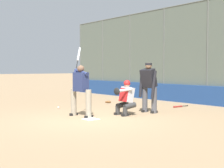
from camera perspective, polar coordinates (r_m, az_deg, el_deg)
name	(u,v)px	position (r m, az deg, el deg)	size (l,w,h in m)	color
ground_plane	(91,119)	(9.68, -3.90, -6.45)	(160.00, 160.00, 0.00)	#9E7F5B
home_plate_marker	(91,119)	(9.67, -3.90, -6.42)	(0.43, 0.43, 0.01)	white
backstop_fence	(207,50)	(14.07, 17.06, 5.94)	(19.71, 0.08, 4.53)	#515651
padding_wall	(205,95)	(14.01, 16.72, -2.00)	(19.24, 0.18, 0.82)	navy
bleachers_beyond	(187,88)	(17.83, 13.50, -0.70)	(13.74, 2.50, 1.48)	slate
batter_at_plate	(81,89)	(10.13, -5.73, -0.85)	(1.12, 0.61, 2.29)	gray
catcher_behind_plate	(125,97)	(10.46, 2.43, -2.38)	(0.62, 0.74, 1.18)	#333333
umpire_home	(149,86)	(11.06, 6.73, -0.33)	(0.72, 0.47, 1.77)	#4C4C51
spare_bat_near_backstop	(179,106)	(12.89, 12.15, -4.03)	(0.12, 0.83, 0.07)	black
fielding_glove_on_dirt	(108,102)	(14.19, -0.68, -3.28)	(0.28, 0.21, 0.10)	brown
baseball_loose	(58,107)	(12.44, -9.78, -4.24)	(0.07, 0.07, 0.07)	white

